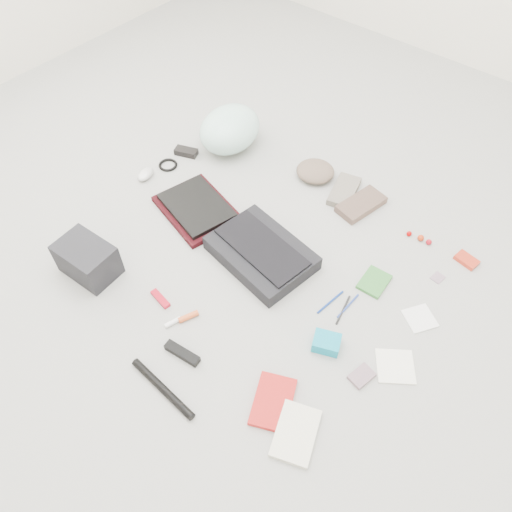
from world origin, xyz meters
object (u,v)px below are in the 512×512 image
Objects in this scene: messenger_bag at (261,253)px; laptop at (197,206)px; book_red at (273,402)px; accordion_wallet at (326,343)px; camera_bag at (87,259)px; bike_helmet at (230,129)px.

messenger_bag is 1.30× the size of laptop.
book_red is at bearing -16.03° from laptop.
book_red is 0.30m from accordion_wallet.
book_red is 1.97× the size of accordion_wallet.
camera_bag is 0.94m from book_red.
camera_bag is 1.00m from accordion_wallet.
camera_bag reaches higher than accordion_wallet.
book_red is at bearing -47.37° from bike_helmet.
accordion_wallet reaches higher than book_red.
accordion_wallet reaches higher than laptop.
laptop is (-0.40, 0.03, 0.00)m from messenger_bag.
book_red is (0.43, -0.47, -0.02)m from messenger_bag.
accordion_wallet is at bearing -36.57° from bike_helmet.
messenger_bag is 0.48m from accordion_wallet.
laptop is 0.87m from accordion_wallet.
messenger_bag is 2.14× the size of book_red.
book_red is at bearing -116.26° from accordion_wallet.
book_red is (0.83, -0.49, -0.03)m from laptop.
laptop is 0.93× the size of bike_helmet.
laptop is at bearing -174.99° from messenger_bag.
bike_helmet is 1.50× the size of camera_bag.
accordion_wallet is at bearing 15.48° from camera_bag.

